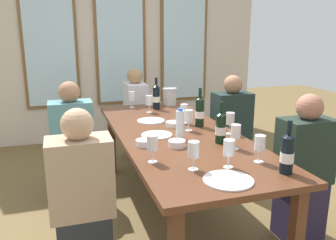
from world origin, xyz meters
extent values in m
plane|color=brown|center=(0.00, 0.00, 0.00)|extent=(12.00, 12.00, 0.00)
cube|color=beige|center=(0.00, 2.46, 1.45)|extent=(4.13, 0.06, 2.90)
cube|color=brown|center=(-0.95, 2.42, 1.45)|extent=(0.72, 0.03, 1.88)
cube|color=silver|center=(-0.95, 2.40, 1.45)|extent=(0.64, 0.01, 1.80)
cube|color=brown|center=(0.00, 2.42, 1.45)|extent=(0.72, 0.03, 1.88)
cube|color=silver|center=(0.00, 2.40, 1.45)|extent=(0.64, 0.01, 1.80)
cube|color=brown|center=(0.95, 2.42, 1.45)|extent=(0.72, 0.03, 1.88)
cube|color=silver|center=(0.95, 2.40, 1.45)|extent=(0.64, 0.01, 1.80)
cube|color=brown|center=(0.00, 0.00, 0.72)|extent=(0.93, 2.35, 0.04)
cube|color=brown|center=(0.37, -1.08, 0.35)|extent=(0.07, 0.07, 0.70)
cube|color=brown|center=(-0.37, 1.08, 0.35)|extent=(0.07, 0.07, 0.70)
cube|color=brown|center=(0.37, 1.08, 0.35)|extent=(0.07, 0.07, 0.70)
cylinder|color=white|center=(-0.18, -0.04, 0.74)|extent=(0.24, 0.24, 0.01)
cylinder|color=white|center=(-0.10, 0.41, 0.74)|extent=(0.25, 0.25, 0.01)
cylinder|color=white|center=(-0.04, -0.99, 0.74)|extent=(0.28, 0.28, 0.01)
cylinder|color=silver|center=(0.28, 1.05, 0.82)|extent=(0.14, 0.14, 0.17)
cylinder|color=silver|center=(0.28, 1.05, 0.92)|extent=(0.16, 0.16, 0.02)
cylinder|color=black|center=(0.25, 0.11, 0.86)|extent=(0.07, 0.08, 0.23)
cone|color=black|center=(0.25, 0.11, 0.99)|extent=(0.07, 0.08, 0.02)
cylinder|color=black|center=(0.25, 0.11, 1.04)|extent=(0.03, 0.03, 0.08)
cylinder|color=white|center=(0.25, 0.11, 0.85)|extent=(0.08, 0.08, 0.06)
cylinder|color=black|center=(0.22, -0.36, 0.84)|extent=(0.07, 0.07, 0.21)
cone|color=black|center=(0.22, -0.36, 0.96)|extent=(0.07, 0.07, 0.02)
cylinder|color=black|center=(0.22, -0.36, 1.01)|extent=(0.03, 0.03, 0.08)
cylinder|color=silver|center=(0.22, -0.36, 0.83)|extent=(0.08, 0.08, 0.06)
cylinder|color=black|center=(0.33, -0.99, 0.85)|extent=(0.07, 0.08, 0.21)
cone|color=black|center=(0.33, -0.99, 0.97)|extent=(0.07, 0.08, 0.02)
cylinder|color=black|center=(0.33, -0.99, 1.02)|extent=(0.03, 0.03, 0.08)
cylinder|color=white|center=(0.33, -0.99, 0.84)|extent=(0.08, 0.08, 0.06)
cylinder|color=black|center=(0.09, 0.89, 0.86)|extent=(0.08, 0.07, 0.23)
cone|color=black|center=(0.09, 0.89, 0.99)|extent=(0.08, 0.07, 0.02)
cylinder|color=black|center=(0.09, 0.89, 1.04)|extent=(0.03, 0.03, 0.08)
cylinder|color=white|center=(0.09, 0.89, 0.85)|extent=(0.08, 0.08, 0.06)
cylinder|color=white|center=(-0.11, -0.35, 0.76)|extent=(0.13, 0.13, 0.05)
cylinder|color=white|center=(0.04, 0.17, 0.76)|extent=(0.14, 0.14, 0.04)
cylinder|color=white|center=(-0.33, -0.26, 0.76)|extent=(0.12, 0.12, 0.05)
cylinder|color=white|center=(-0.03, -0.19, 0.85)|extent=(0.06, 0.06, 0.22)
cylinder|color=blue|center=(-0.03, -0.19, 0.97)|extent=(0.04, 0.04, 0.02)
cylinder|color=white|center=(0.12, 1.03, 0.74)|extent=(0.06, 0.06, 0.00)
cylinder|color=white|center=(0.12, 1.03, 0.78)|extent=(0.01, 0.01, 0.07)
cylinder|color=white|center=(0.12, 1.03, 0.87)|extent=(0.07, 0.07, 0.09)
cylinder|color=maroon|center=(0.12, 1.03, 0.84)|extent=(0.06, 0.06, 0.03)
cylinder|color=white|center=(-0.15, 1.05, 0.74)|extent=(0.06, 0.06, 0.00)
cylinder|color=white|center=(-0.15, 1.05, 0.78)|extent=(0.01, 0.01, 0.07)
cylinder|color=white|center=(-0.15, 1.05, 0.87)|extent=(0.07, 0.07, 0.09)
cylinder|color=beige|center=(-0.15, 1.05, 0.83)|extent=(0.06, 0.06, 0.02)
cylinder|color=white|center=(-0.03, 0.76, 0.74)|extent=(0.06, 0.06, 0.00)
cylinder|color=white|center=(-0.03, 0.76, 0.78)|extent=(0.01, 0.01, 0.07)
cylinder|color=white|center=(-0.03, 0.76, 0.87)|extent=(0.07, 0.07, 0.09)
cylinder|color=white|center=(0.39, -0.17, 0.74)|extent=(0.06, 0.06, 0.00)
cylinder|color=white|center=(0.39, -0.17, 0.78)|extent=(0.01, 0.01, 0.07)
cylinder|color=white|center=(0.39, -0.17, 0.87)|extent=(0.07, 0.07, 0.09)
cylinder|color=white|center=(-0.36, -0.59, 0.74)|extent=(0.06, 0.06, 0.00)
cylinder|color=white|center=(-0.36, -0.59, 0.78)|extent=(0.01, 0.01, 0.07)
cylinder|color=white|center=(-0.36, -0.59, 0.87)|extent=(0.07, 0.07, 0.09)
cylinder|color=white|center=(0.16, 0.25, 0.74)|extent=(0.06, 0.06, 0.00)
cylinder|color=white|center=(0.16, 0.25, 0.78)|extent=(0.01, 0.01, 0.07)
cylinder|color=white|center=(0.16, 0.25, 0.87)|extent=(0.07, 0.07, 0.09)
cylinder|color=maroon|center=(0.16, 0.25, 0.83)|extent=(0.06, 0.06, 0.02)
cylinder|color=white|center=(0.05, -0.81, 0.74)|extent=(0.06, 0.06, 0.00)
cylinder|color=white|center=(0.05, -0.81, 0.78)|extent=(0.01, 0.01, 0.07)
cylinder|color=white|center=(0.05, -0.81, 0.87)|extent=(0.07, 0.07, 0.09)
cylinder|color=white|center=(-0.16, -0.78, 0.74)|extent=(0.06, 0.06, 0.00)
cylinder|color=white|center=(-0.16, -0.78, 0.78)|extent=(0.01, 0.01, 0.07)
cylinder|color=white|center=(-0.16, -0.78, 0.87)|extent=(0.07, 0.07, 0.09)
cylinder|color=maroon|center=(-0.16, -0.78, 0.84)|extent=(0.06, 0.06, 0.03)
cylinder|color=white|center=(0.28, -0.79, 0.74)|extent=(0.06, 0.06, 0.00)
cylinder|color=white|center=(0.28, -0.79, 0.78)|extent=(0.01, 0.01, 0.07)
cylinder|color=white|center=(0.28, -0.79, 0.87)|extent=(0.07, 0.07, 0.09)
cylinder|color=beige|center=(0.28, -0.79, 0.84)|extent=(0.06, 0.06, 0.04)
cylinder|color=white|center=(0.26, -0.51, 0.74)|extent=(0.06, 0.06, 0.00)
cylinder|color=white|center=(0.26, -0.51, 0.78)|extent=(0.01, 0.01, 0.07)
cylinder|color=white|center=(0.26, -0.51, 0.87)|extent=(0.07, 0.07, 0.09)
cylinder|color=#590C19|center=(0.26, -0.51, 0.83)|extent=(0.06, 0.06, 0.02)
cylinder|color=white|center=(0.11, 0.01, 0.74)|extent=(0.06, 0.06, 0.00)
cylinder|color=white|center=(0.11, 0.01, 0.78)|extent=(0.01, 0.01, 0.07)
cylinder|color=white|center=(0.11, 0.01, 0.87)|extent=(0.07, 0.07, 0.09)
cylinder|color=#590C19|center=(0.11, 0.01, 0.83)|extent=(0.06, 0.06, 0.02)
cube|color=tan|center=(-0.80, -0.57, 0.69)|extent=(0.38, 0.24, 0.48)
sphere|color=tan|center=(-0.80, -0.57, 1.02)|extent=(0.19, 0.19, 0.19)
cube|color=#2A223B|center=(0.80, -0.58, 0.23)|extent=(0.32, 0.24, 0.45)
cube|color=#202F26|center=(0.80, -0.58, 0.69)|extent=(0.38, 0.24, 0.48)
sphere|color=#A56A52|center=(0.80, -0.58, 1.02)|extent=(0.19, 0.19, 0.19)
cube|color=#342942|center=(-0.80, 0.59, 0.23)|extent=(0.32, 0.24, 0.45)
cube|color=teal|center=(-0.80, 0.59, 0.69)|extent=(0.38, 0.24, 0.48)
sphere|color=#9F6F50|center=(-0.80, 0.59, 1.02)|extent=(0.19, 0.19, 0.19)
cube|color=#292841|center=(0.80, 0.56, 0.23)|extent=(0.32, 0.24, 0.45)
cube|color=#1D2D2B|center=(0.80, 0.56, 0.69)|extent=(0.38, 0.24, 0.48)
sphere|color=#A26F52|center=(0.80, 0.56, 1.02)|extent=(0.19, 0.19, 0.19)
cube|color=#313844|center=(0.00, 1.52, 0.23)|extent=(0.24, 0.32, 0.45)
cube|color=silver|center=(0.00, 1.52, 0.69)|extent=(0.24, 0.38, 0.48)
sphere|color=#9C774E|center=(0.00, 1.52, 1.02)|extent=(0.19, 0.19, 0.19)
camera|label=1|loc=(-0.88, -2.56, 1.53)|focal=37.21mm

